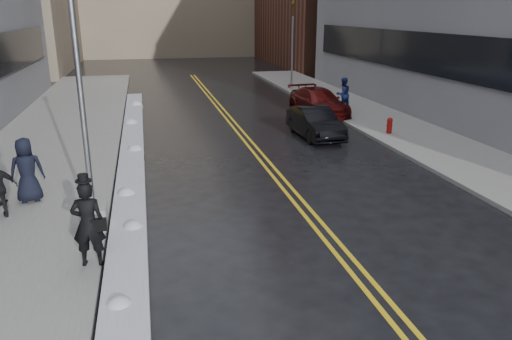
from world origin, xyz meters
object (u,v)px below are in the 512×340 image
traffic_signal (292,42)px  pedestrian_east (343,94)px  fire_hydrant (390,125)px  lamppost (85,139)px  car_maroon (318,102)px  car_black (315,123)px  pedestrian_c (27,170)px  pedestrian_fedora (88,224)px

traffic_signal → pedestrian_east: size_ratio=3.25×
traffic_signal → pedestrian_east: bearing=-86.9°
fire_hydrant → traffic_signal: (-0.50, 14.00, 2.85)m
fire_hydrant → pedestrian_east: 5.56m
lamppost → car_maroon: 17.34m
traffic_signal → car_black: traffic_signal is taller
pedestrian_c → car_maroon: 16.87m
pedestrian_east → lamppost: bearing=31.7°
lamppost → car_black: size_ratio=1.84×
car_black → car_maroon: 5.21m
fire_hydrant → car_black: 3.44m
fire_hydrant → car_black: (-3.39, 0.58, 0.14)m
fire_hydrant → car_black: bearing=170.2°
fire_hydrant → car_maroon: size_ratio=0.15×
traffic_signal → pedestrian_c: 24.04m
pedestrian_fedora → car_maroon: (10.70, 15.40, -0.40)m
lamppost → pedestrian_east: bearing=47.8°
traffic_signal → fire_hydrant: bearing=-88.0°
pedestrian_c → car_maroon: (12.79, 11.00, -0.39)m
pedestrian_east → car_maroon: (-1.46, -0.09, -0.36)m
car_black → pedestrian_c: bearing=-153.0°
pedestrian_east → traffic_signal: bearing=-103.1°
traffic_signal → pedestrian_east: (0.46, -8.47, -2.33)m
fire_hydrant → pedestrian_east: bearing=90.5°
pedestrian_fedora → pedestrian_c: bearing=-58.4°
fire_hydrant → car_maroon: (-1.50, 5.44, 0.17)m
pedestrian_c → pedestrian_east: size_ratio=1.04×
fire_hydrant → car_black: size_ratio=0.18×
pedestrian_c → fire_hydrant: bearing=-168.8°
car_maroon → pedestrian_east: bearing=-2.1°
fire_hydrant → car_maroon: bearing=105.4°
lamppost → car_maroon: size_ratio=1.54×
traffic_signal → car_black: 13.99m
fire_hydrant → pedestrian_fedora: bearing=-140.8°
pedestrian_c → car_black: pedestrian_c is taller
pedestrian_c → car_maroon: size_ratio=0.39×
pedestrian_fedora → fire_hydrant: bearing=-134.5°
car_black → fire_hydrant: bearing=-12.2°
pedestrian_fedora → car_maroon: bearing=-118.6°
lamppost → car_black: lamppost is taller
lamppost → pedestrian_c: lamppost is taller
pedestrian_fedora → car_maroon: pedestrian_fedora is taller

